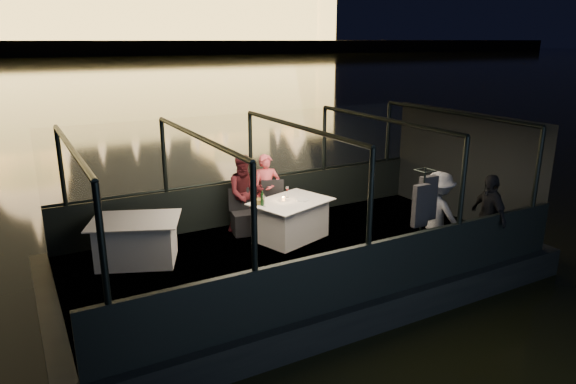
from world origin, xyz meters
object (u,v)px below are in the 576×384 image
dining_table_central (291,220)px  passenger_stripe (438,211)px  dining_table_aft (137,241)px  coat_stand (421,220)px  chair_port_right (277,208)px  person_woman_coral (267,191)px  person_man_maroon (245,195)px  wine_bottle (262,198)px  passenger_dark (488,211)px  chair_port_left (243,212)px

dining_table_central → passenger_stripe: (1.83, -1.96, 0.47)m
dining_table_aft → coat_stand: 4.81m
chair_port_right → person_woman_coral: 0.46m
dining_table_central → person_woman_coral: person_woman_coral is taller
passenger_stripe → person_woman_coral: bearing=19.9°
person_man_maroon → wine_bottle: person_man_maroon is taller
passenger_dark → wine_bottle: passenger_dark is taller
person_man_maroon → passenger_stripe: 3.69m
dining_table_central → person_man_maroon: 1.08m
passenger_dark → person_man_maroon: bearing=-121.8°
chair_port_right → wine_bottle: wine_bottle is taller
passenger_dark → chair_port_left: bearing=-119.5°
chair_port_left → coat_stand: coat_stand is taller
dining_table_central → passenger_stripe: passenger_stripe is taller
chair_port_right → passenger_stripe: bearing=-29.7°
dining_table_aft → chair_port_right: (2.86, 0.24, 0.06)m
dining_table_aft → wine_bottle: 2.34m
passenger_stripe → wine_bottle: bearing=37.2°
chair_port_right → coat_stand: coat_stand is taller
dining_table_central → passenger_stripe: bearing=-46.9°
chair_port_left → person_woman_coral: person_woman_coral is taller
chair_port_left → passenger_dark: 4.54m
chair_port_left → passenger_stripe: 3.69m
person_woman_coral → passenger_stripe: bearing=-41.0°
person_woman_coral → person_man_maroon: size_ratio=0.96×
chair_port_left → passenger_stripe: passenger_stripe is taller
dining_table_aft → person_woman_coral: size_ratio=0.98×
passenger_stripe → person_man_maroon: bearing=27.2°
dining_table_aft → wine_bottle: wine_bottle is taller
coat_stand → person_man_maroon: (-1.74, 3.11, -0.15)m
coat_stand → person_man_maroon: coat_stand is taller
person_man_maroon → passenger_dark: 4.53m
dining_table_central → dining_table_aft: bearing=173.4°
wine_bottle → dining_table_central: bearing=-2.0°
chair_port_right → person_man_maroon: size_ratio=0.63×
passenger_dark → wine_bottle: bearing=-113.5°
chair_port_left → chair_port_right: bearing=-0.6°
dining_table_aft → passenger_dark: (5.45, -2.73, 0.47)m
passenger_stripe → chair_port_left: bearing=30.1°
chair_port_left → person_man_maroon: 0.35m
dining_table_central → wine_bottle: 0.80m
chair_port_left → wine_bottle: (0.10, -0.67, 0.47)m
dining_table_central → passenger_dark: 3.56m
chair_port_right → passenger_stripe: size_ratio=0.63×
wine_bottle → chair_port_right: bearing=42.5°
person_man_maroon → passenger_dark: bearing=-39.3°
passenger_dark → passenger_stripe: bearing=-106.9°
chair_port_right → passenger_stripe: 3.15m
person_woman_coral → passenger_dark: passenger_dark is taller
passenger_dark → dining_table_aft: bearing=-102.9°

